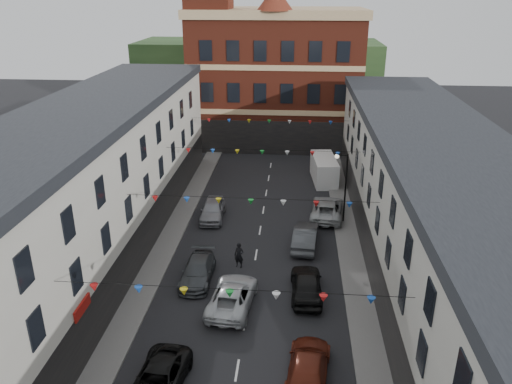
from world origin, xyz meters
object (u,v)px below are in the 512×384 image
(car_left_e, at_px, (213,210))
(car_right_c, at_px, (308,366))
(street_lamp, at_px, (343,179))
(car_left_d, at_px, (198,271))
(car_left_c, at_px, (158,381))
(car_right_e, at_px, (305,236))
(moving_car, at_px, (232,296))
(car_right_f, at_px, (327,209))
(car_right_d, at_px, (306,284))
(white_van, at_px, (324,169))
(pedestrian, at_px, (239,255))

(car_left_e, height_order, car_right_c, car_left_e)
(street_lamp, xyz_separation_m, car_left_d, (-10.15, -9.72, -3.21))
(car_left_c, xyz_separation_m, car_right_e, (7.20, 15.42, 0.13))
(car_right_c, relative_size, moving_car, 0.93)
(car_left_d, xyz_separation_m, car_right_c, (7.20, -8.52, 0.03))
(car_right_f, distance_m, moving_car, 14.94)
(car_left_d, distance_m, moving_car, 3.83)
(street_lamp, relative_size, car_right_d, 1.24)
(car_right_f, height_order, white_van, white_van)
(car_left_d, relative_size, white_van, 0.87)
(car_left_e, relative_size, white_van, 0.85)
(white_van, bearing_deg, moving_car, -112.03)
(street_lamp, relative_size, white_van, 1.08)
(car_left_c, height_order, car_right_c, car_right_c)
(street_lamp, bearing_deg, pedestrian, -134.17)
(car_right_e, bearing_deg, car_right_f, -103.94)
(car_right_e, distance_m, moving_car, 9.29)
(car_left_c, relative_size, pedestrian, 2.63)
(car_left_c, distance_m, pedestrian, 12.22)
(car_right_d, height_order, pedestrian, pedestrian)
(car_left_c, relative_size, car_right_d, 1.02)
(car_right_e, height_order, moving_car, car_right_e)
(car_left_c, bearing_deg, car_right_c, 16.65)
(car_left_e, xyz_separation_m, pedestrian, (3.14, -7.79, 0.14))
(pedestrian, bearing_deg, car_right_e, 52.54)
(car_right_c, height_order, car_right_e, car_right_e)
(street_lamp, xyz_separation_m, car_right_f, (-1.07, 1.03, -3.13))
(car_right_c, distance_m, car_right_e, 13.89)
(car_left_e, xyz_separation_m, car_right_f, (9.66, 1.06, -0.02))
(car_right_f, bearing_deg, street_lamp, 141.84)
(car_left_d, xyz_separation_m, white_van, (9.20, 19.41, 0.53))
(car_right_c, bearing_deg, car_left_c, 18.20)
(car_right_d, distance_m, pedestrian, 5.60)
(car_right_d, distance_m, moving_car, 4.77)
(car_left_c, xyz_separation_m, pedestrian, (2.56, 11.95, 0.25))
(pedestrian, bearing_deg, white_van, 84.98)
(pedestrian, bearing_deg, street_lamp, 61.59)
(car_left_e, height_order, white_van, white_van)
(car_left_e, distance_m, car_right_d, 13.42)
(car_right_c, xyz_separation_m, pedestrian, (-4.64, 10.42, 0.21))
(car_right_e, bearing_deg, car_right_c, 95.30)
(moving_car, bearing_deg, car_left_e, -69.90)
(car_left_c, relative_size, car_right_c, 0.98)
(car_left_c, distance_m, white_van, 30.86)
(car_left_c, bearing_deg, car_left_d, 94.65)
(street_lamp, distance_m, pedestrian, 11.29)
(car_left_e, distance_m, car_right_c, 19.80)
(car_right_f, bearing_deg, car_right_c, 90.23)
(car_right_e, xyz_separation_m, car_right_f, (1.88, 5.38, -0.03))
(car_left_d, distance_m, white_van, 21.48)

